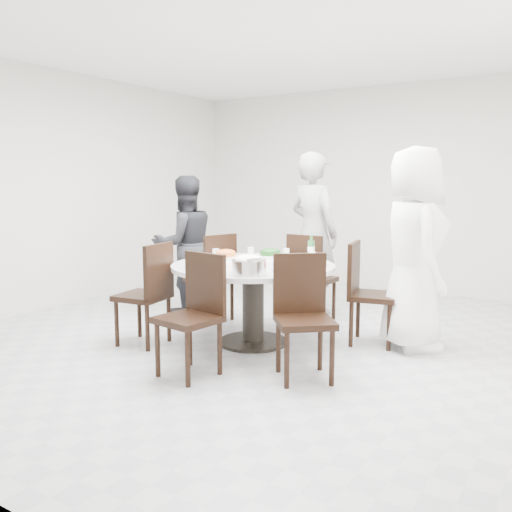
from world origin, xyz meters
The scene contains 24 objects.
floor centered at (0.00, 0.00, 0.00)m, with size 6.00×6.00×0.01m, color #AEAEB3.
ceiling centered at (0.00, 0.00, 2.80)m, with size 6.00×6.00×0.01m, color white.
wall_back centered at (0.00, 3.00, 1.40)m, with size 6.00×0.01×2.80m, color silver.
wall_left centered at (-3.00, 0.00, 1.40)m, with size 0.01×6.00×2.80m, color silver.
dining_table centered at (-0.19, -0.21, 0.38)m, with size 1.50×1.50×0.75m, color silver.
chair_ne centered at (0.76, 0.38, 0.47)m, with size 0.42×0.42×0.95m, color black.
chair_n centered at (-0.09, 0.84, 0.47)m, with size 0.42×0.42×0.95m, color black.
chair_nw centered at (-1.05, 0.27, 0.47)m, with size 0.42×0.42×0.95m, color black.
chair_sw centered at (-1.04, -0.77, 0.47)m, with size 0.42×0.42×0.95m, color black.
chair_s centered at (-0.15, -1.19, 0.47)m, with size 0.42×0.42×0.95m, color black.
chair_se centered at (0.64, -0.77, 0.47)m, with size 0.42×0.42×0.95m, color black.
diner_right centered at (1.09, 0.46, 0.91)m, with size 0.89×0.58×1.81m, color white.
diner_middle centered at (-0.28, 1.21, 0.92)m, with size 0.67×0.44×1.83m, color black.
diner_left centered at (-1.52, 0.42, 0.78)m, with size 0.76×0.59×1.57m, color black.
dish_greens centered at (-0.27, 0.24, 0.78)m, with size 0.26×0.26×0.07m, color white.
dish_pale centered at (0.19, 0.06, 0.78)m, with size 0.25×0.25×0.07m, color white.
dish_orange centered at (-0.60, -0.07, 0.78)m, with size 0.25×0.25×0.07m, color white.
dish_redbrown centered at (0.26, -0.36, 0.79)m, with size 0.28×0.28×0.07m, color white.
dish_tofu centered at (-0.59, -0.42, 0.78)m, with size 0.25×0.25×0.06m, color white.
rice_bowl centered at (0.08, -0.69, 0.81)m, with size 0.28×0.28×0.12m, color silver.
soup_bowl centered at (-0.45, -0.63, 0.79)m, with size 0.25×0.25×0.08m, color white.
beverage_bottle centered at (0.13, 0.35, 0.87)m, with size 0.07×0.07×0.23m, color #286531.
tea_cups centered at (-0.15, 0.43, 0.79)m, with size 0.07×0.07×0.08m, color white.
chopsticks centered at (-0.17, 0.42, 0.76)m, with size 0.24×0.04×0.01m, color tan, non-canonical shape.
Camera 1 is at (2.47, -4.34, 1.52)m, focal length 38.00 mm.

